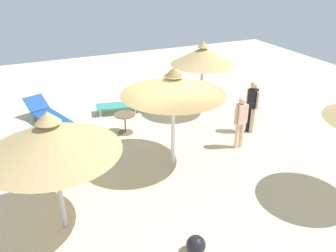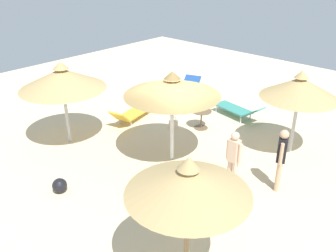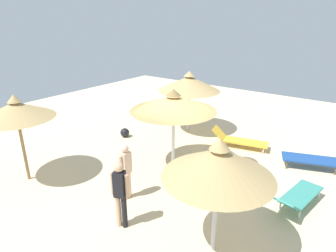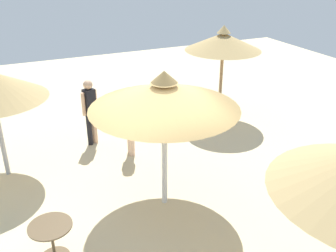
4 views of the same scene
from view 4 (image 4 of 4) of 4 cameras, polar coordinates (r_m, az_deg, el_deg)
ground at (r=7.60m, az=-2.59°, el=-12.44°), size 24.00×24.00×0.10m
parasol_umbrella_center at (r=10.86m, az=8.31°, el=12.44°), size 2.14×2.14×2.71m
parasol_umbrella_edge at (r=6.64m, az=-0.57°, el=4.59°), size 2.70×2.70×2.70m
person_standing_front at (r=9.64m, az=-11.66°, el=2.60°), size 0.42×0.30×1.72m
person_standing_near_left at (r=9.01m, az=-5.76°, el=0.95°), size 0.23×0.45×1.62m
side_table_round at (r=6.52m, az=-17.11°, el=-15.51°), size 0.69×0.69×0.66m
beach_ball at (r=8.59m, az=22.52°, el=-7.78°), size 0.38×0.38×0.38m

